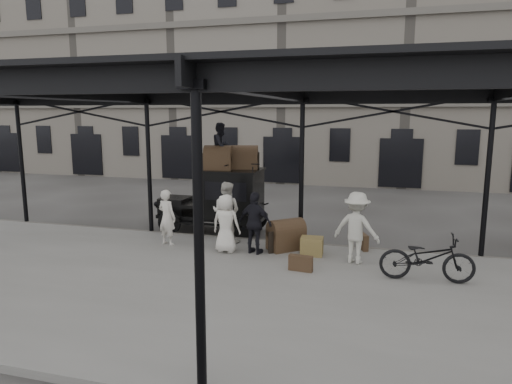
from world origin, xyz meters
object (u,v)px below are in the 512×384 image
(taxi, at_px, (224,198))
(porter_official, at_px, (255,223))
(bicycle, at_px, (427,258))
(steamer_trunk_roof_near, at_px, (218,160))
(steamer_trunk_platform, at_px, (286,237))
(porter_left, at_px, (167,217))

(taxi, height_order, porter_official, taxi)
(taxi, xyz_separation_m, porter_official, (1.78, -2.43, -0.19))
(bicycle, height_order, steamer_trunk_roof_near, steamer_trunk_roof_near)
(taxi, distance_m, steamer_trunk_platform, 3.19)
(taxi, xyz_separation_m, bicycle, (6.18, -3.39, -0.50))
(steamer_trunk_platform, bearing_deg, steamer_trunk_roof_near, 106.79)
(porter_official, bearing_deg, bicycle, -177.98)
(porter_official, height_order, steamer_trunk_platform, porter_official)
(porter_official, xyz_separation_m, bicycle, (4.40, -0.96, -0.31))
(taxi, distance_m, porter_left, 2.50)
(steamer_trunk_platform, bearing_deg, taxi, 102.11)
(taxi, xyz_separation_m, steamer_trunk_platform, (2.53, -1.82, -0.69))
(steamer_trunk_platform, bearing_deg, porter_official, 177.11)
(porter_left, height_order, steamer_trunk_platform, porter_left)
(taxi, height_order, porter_left, taxi)
(taxi, height_order, steamer_trunk_platform, taxi)
(porter_left, bearing_deg, steamer_trunk_platform, -155.39)
(taxi, bearing_deg, steamer_trunk_roof_near, -108.07)
(taxi, height_order, steamer_trunk_roof_near, steamer_trunk_roof_near)
(taxi, height_order, bicycle, taxi)
(porter_official, relative_size, steamer_trunk_roof_near, 1.93)
(porter_left, relative_size, steamer_trunk_platform, 1.65)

